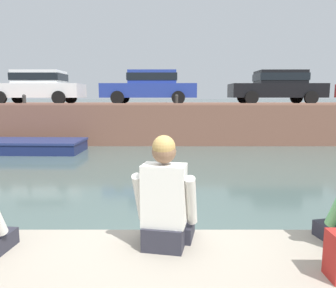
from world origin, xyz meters
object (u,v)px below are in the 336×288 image
object	(u,v)px
mooring_bollard_west	(26,99)
person_seated_right	(167,204)
bottle_drink	(178,243)
boat_moored_west_navy	(17,146)
car_leftmost_white	(40,86)
mooring_bollard_mid	(178,99)
car_centre_black	(279,86)
car_left_inner_blue	(152,86)

from	to	relation	value
mooring_bollard_west	person_seated_right	xyz separation A→B (m)	(5.94, -10.98, -0.77)
bottle_drink	boat_moored_west_navy	bearing A→B (deg)	121.16
boat_moored_west_navy	car_leftmost_white	xyz separation A→B (m)	(-0.44, 3.57, 2.31)
car_leftmost_white	mooring_bollard_west	bearing A→B (deg)	-85.53
mooring_bollard_mid	mooring_bollard_west	bearing A→B (deg)	180.00
car_centre_black	mooring_bollard_west	world-z (taller)	car_centre_black
bottle_drink	person_seated_right	bearing A→B (deg)	119.44
bottle_drink	car_leftmost_white	bearing A→B (deg)	115.32
person_seated_right	car_left_inner_blue	bearing A→B (deg)	93.54
boat_moored_west_navy	mooring_bollard_west	size ratio (longest dim) A/B	12.27
boat_moored_west_navy	car_left_inner_blue	bearing A→B (deg)	36.30
car_leftmost_white	car_centre_black	size ratio (longest dim) A/B	0.99
boat_moored_west_navy	mooring_bollard_mid	xyz separation A→B (m)	(6.02, 1.65, 1.70)
car_leftmost_white	person_seated_right	world-z (taller)	car_leftmost_white
bottle_drink	mooring_bollard_mid	bearing A→B (deg)	88.54
car_leftmost_white	bottle_drink	world-z (taller)	car_leftmost_white
car_left_inner_blue	mooring_bollard_west	xyz separation A→B (m)	(-5.14, -1.91, -0.61)
mooring_bollard_west	person_seated_right	bearing A→B (deg)	-61.61
person_seated_right	bottle_drink	xyz separation A→B (m)	(0.09, -0.16, -0.28)
car_centre_black	bottle_drink	bearing A→B (deg)	-111.19
mooring_bollard_west	bottle_drink	bearing A→B (deg)	-61.59
car_centre_black	mooring_bollard_west	bearing A→B (deg)	-170.21
mooring_bollard_west	mooring_bollard_mid	distance (m)	6.31
person_seated_right	bottle_drink	distance (m)	0.33
car_centre_black	bottle_drink	world-z (taller)	car_centre_black
boat_moored_west_navy	mooring_bollard_west	distance (m)	2.39
mooring_bollard_mid	car_centre_black	bearing A→B (deg)	21.81
car_left_inner_blue	car_centre_black	bearing A→B (deg)	-0.00
person_seated_right	car_leftmost_white	bearing A→B (deg)	115.26
boat_moored_west_navy	car_centre_black	bearing A→B (deg)	18.26
car_left_inner_blue	mooring_bollard_west	bearing A→B (deg)	-159.58
car_leftmost_white	mooring_bollard_mid	xyz separation A→B (m)	(6.46, -1.91, -0.61)
car_left_inner_blue	bottle_drink	bearing A→B (deg)	-86.11
mooring_bollard_west	person_seated_right	size ratio (longest dim) A/B	0.46
mooring_bollard_west	person_seated_right	distance (m)	12.51
mooring_bollard_mid	boat_moored_west_navy	bearing A→B (deg)	-164.67
boat_moored_west_navy	bottle_drink	size ratio (longest dim) A/B	26.77
car_centre_black	car_leftmost_white	bearing A→B (deg)	179.99
mooring_bollard_west	bottle_drink	distance (m)	12.71
boat_moored_west_navy	mooring_bollard_west	world-z (taller)	mooring_bollard_west
person_seated_right	mooring_bollard_mid	bearing A→B (deg)	88.05
boat_moored_west_navy	car_centre_black	size ratio (longest dim) A/B	1.27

